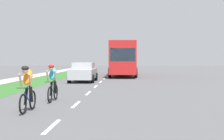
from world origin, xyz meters
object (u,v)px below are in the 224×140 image
object	(u,v)px
cyclist_lead	(28,88)
bus_red	(123,57)
sedan_silver	(83,72)
cyclist_trailing	(53,82)

from	to	relation	value
cyclist_lead	bus_red	world-z (taller)	bus_red
cyclist_lead	bus_red	bearing A→B (deg)	82.41
sedan_silver	cyclist_trailing	bearing A→B (deg)	-88.76
cyclist_lead	cyclist_trailing	world-z (taller)	same
sedan_silver	cyclist_lead	bearing A→B (deg)	-89.94
cyclist_lead	sedan_silver	size ratio (longest dim) A/B	0.40
cyclist_trailing	sedan_silver	distance (m)	11.33
cyclist_trailing	bus_red	size ratio (longest dim) A/B	0.15
cyclist_lead	sedan_silver	bearing A→B (deg)	90.06
cyclist_trailing	cyclist_lead	bearing A→B (deg)	-95.01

